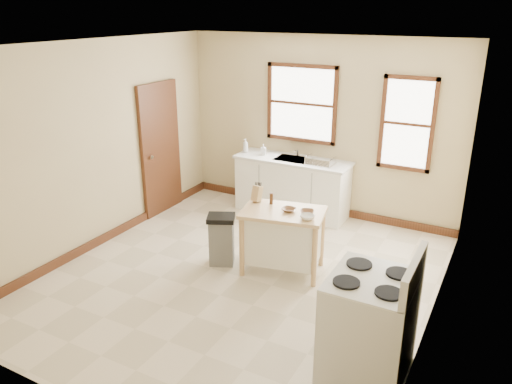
# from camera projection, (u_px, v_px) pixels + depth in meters

# --- Properties ---
(floor) EXTENTS (5.00, 5.00, 0.00)m
(floor) POSITION_uv_depth(u_px,v_px,m) (241.00, 277.00, 6.26)
(floor) COLOR beige
(floor) RESTS_ON ground
(ceiling) EXTENTS (5.00, 5.00, 0.00)m
(ceiling) POSITION_uv_depth(u_px,v_px,m) (238.00, 45.00, 5.28)
(ceiling) COLOR white
(ceiling) RESTS_ON ground
(wall_back) EXTENTS (4.50, 0.04, 2.80)m
(wall_back) POSITION_uv_depth(u_px,v_px,m) (319.00, 127.00, 7.83)
(wall_back) COLOR #C7B583
(wall_back) RESTS_ON ground
(wall_left) EXTENTS (0.04, 5.00, 2.80)m
(wall_left) POSITION_uv_depth(u_px,v_px,m) (96.00, 146.00, 6.77)
(wall_left) COLOR #C7B583
(wall_left) RESTS_ON ground
(wall_right) EXTENTS (0.04, 5.00, 2.80)m
(wall_right) POSITION_uv_depth(u_px,v_px,m) (442.00, 205.00, 4.77)
(wall_right) COLOR #C7B583
(wall_right) RESTS_ON ground
(window_main) EXTENTS (1.17, 0.06, 1.22)m
(window_main) POSITION_uv_depth(u_px,v_px,m) (302.00, 104.00, 7.82)
(window_main) COLOR #3F2111
(window_main) RESTS_ON wall_back
(window_side) EXTENTS (0.77, 0.06, 1.37)m
(window_side) POSITION_uv_depth(u_px,v_px,m) (407.00, 124.00, 7.14)
(window_side) COLOR #3F2111
(window_side) RESTS_ON wall_back
(door_left) EXTENTS (0.06, 0.90, 2.10)m
(door_left) POSITION_uv_depth(u_px,v_px,m) (161.00, 149.00, 7.94)
(door_left) COLOR #3F2111
(door_left) RESTS_ON ground
(baseboard_back) EXTENTS (4.50, 0.04, 0.12)m
(baseboard_back) POSITION_uv_depth(u_px,v_px,m) (315.00, 207.00, 8.27)
(baseboard_back) COLOR #3F2111
(baseboard_back) RESTS_ON ground
(baseboard_left) EXTENTS (0.04, 5.00, 0.12)m
(baseboard_left) POSITION_uv_depth(u_px,v_px,m) (108.00, 236.00, 7.22)
(baseboard_left) COLOR #3F2111
(baseboard_left) RESTS_ON ground
(sink_counter) EXTENTS (1.86, 0.62, 0.92)m
(sink_counter) POSITION_uv_depth(u_px,v_px,m) (292.00, 186.00, 8.04)
(sink_counter) COLOR white
(sink_counter) RESTS_ON ground
(faucet) EXTENTS (0.03, 0.03, 0.22)m
(faucet) POSITION_uv_depth(u_px,v_px,m) (298.00, 149.00, 7.99)
(faucet) COLOR silver
(faucet) RESTS_ON sink_counter
(soap_bottle_a) EXTENTS (0.11, 0.11, 0.23)m
(soap_bottle_a) POSITION_uv_depth(u_px,v_px,m) (246.00, 146.00, 8.18)
(soap_bottle_a) COLOR #B2B2B2
(soap_bottle_a) RESTS_ON sink_counter
(soap_bottle_b) EXTENTS (0.10, 0.10, 0.18)m
(soap_bottle_b) POSITION_uv_depth(u_px,v_px,m) (263.00, 149.00, 8.07)
(soap_bottle_b) COLOR #B2B2B2
(soap_bottle_b) RESTS_ON sink_counter
(dish_rack) EXTENTS (0.49, 0.41, 0.10)m
(dish_rack) POSITION_uv_depth(u_px,v_px,m) (320.00, 161.00, 7.60)
(dish_rack) COLOR silver
(dish_rack) RESTS_ON sink_counter
(kitchen_island) EXTENTS (1.12, 0.84, 0.83)m
(kitchen_island) POSITION_uv_depth(u_px,v_px,m) (283.00, 241.00, 6.28)
(kitchen_island) COLOR tan
(kitchen_island) RESTS_ON ground
(knife_block) EXTENTS (0.11, 0.11, 0.20)m
(knife_block) POSITION_uv_depth(u_px,v_px,m) (257.00, 194.00, 6.39)
(knife_block) COLOR tan
(knife_block) RESTS_ON kitchen_island
(pepper_grinder) EXTENTS (0.06, 0.06, 0.15)m
(pepper_grinder) POSITION_uv_depth(u_px,v_px,m) (271.00, 198.00, 6.31)
(pepper_grinder) COLOR #432612
(pepper_grinder) RESTS_ON kitchen_island
(bowl_a) EXTENTS (0.17, 0.17, 0.04)m
(bowl_a) POSITION_uv_depth(u_px,v_px,m) (289.00, 210.00, 6.11)
(bowl_a) COLOR brown
(bowl_a) RESTS_ON kitchen_island
(bowl_b) EXTENTS (0.22, 0.22, 0.04)m
(bowl_b) POSITION_uv_depth(u_px,v_px,m) (307.00, 212.00, 6.04)
(bowl_b) COLOR brown
(bowl_b) RESTS_ON kitchen_island
(bowl_c) EXTENTS (0.19, 0.19, 0.05)m
(bowl_c) POSITION_uv_depth(u_px,v_px,m) (307.00, 217.00, 5.88)
(bowl_c) COLOR silver
(bowl_c) RESTS_ON kitchen_island
(trash_bin) EXTENTS (0.44, 0.41, 0.67)m
(trash_bin) POSITION_uv_depth(u_px,v_px,m) (222.00, 240.00, 6.48)
(trash_bin) COLOR slate
(trash_bin) RESTS_ON ground
(gas_stove) EXTENTS (0.78, 0.80, 1.25)m
(gas_stove) POSITION_uv_depth(u_px,v_px,m) (370.00, 314.00, 4.43)
(gas_stove) COLOR silver
(gas_stove) RESTS_ON ground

